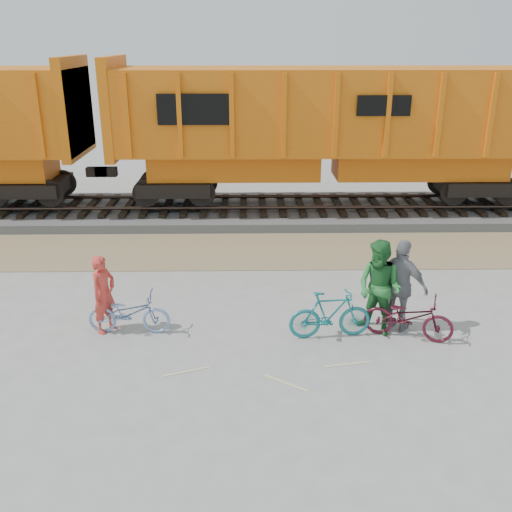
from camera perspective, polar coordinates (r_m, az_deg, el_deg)
The scene contains 11 objects.
ground at distance 11.35m, azimuth -1.47°, elevation -9.27°, with size 120.00×120.00×0.00m, color #9E9E99.
gravel_strip at distance 16.33m, azimuth -1.31°, elevation 0.54°, with size 120.00×3.00×0.02m, color #95815C.
ballast_bed at distance 19.61m, azimuth -1.26°, elevation 4.50°, with size 120.00×4.00×0.30m, color slate.
track at distance 19.52m, azimuth -1.26°, elevation 5.41°, with size 120.00×2.60×0.24m.
hopper_car_center at distance 19.18m, azimuth 7.23°, elevation 12.71°, with size 14.00×3.13×4.65m.
bicycle_blue at distance 12.02m, azimuth -12.59°, elevation -5.59°, with size 0.59×1.69×0.89m, color #7693C5.
bicycle_teal at distance 11.63m, azimuth 7.43°, elevation -5.83°, with size 0.48×1.68×1.01m, color #177379.
bicycle_maroon at distance 11.92m, azimuth 15.00°, elevation -5.92°, with size 0.62×1.77×0.93m, color #4B1221.
person_solo at distance 12.05m, azimuth -14.98°, elevation -3.70°, with size 0.61×0.40×1.66m, color red.
person_man at distance 11.78m, azimuth 12.23°, elevation -3.15°, with size 0.97×0.75×1.99m, color #277032.
person_woman at distance 12.03m, azimuth 14.28°, elevation -2.90°, with size 1.15×0.48×1.96m, color gray.
Camera 1 is at (0.13, -9.80, 5.72)m, focal length 40.00 mm.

